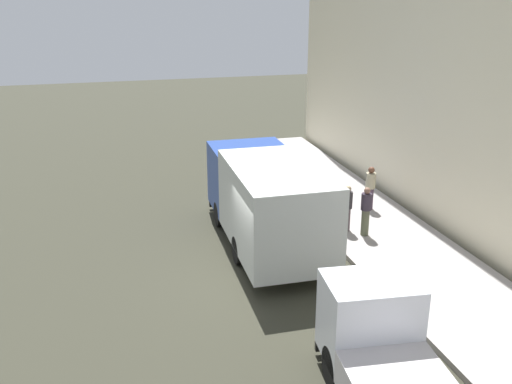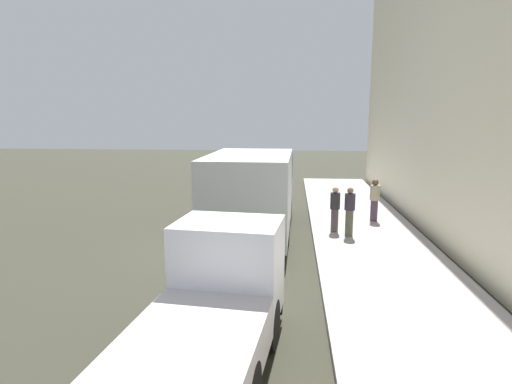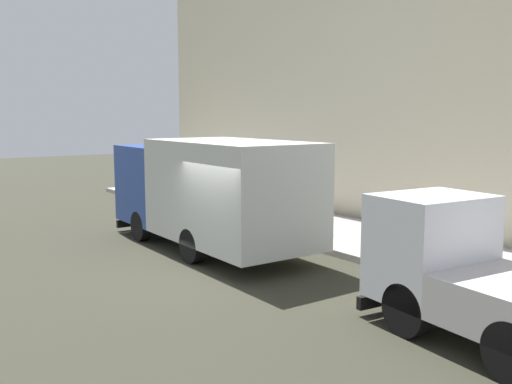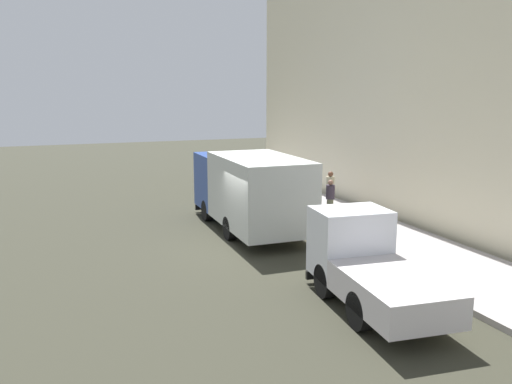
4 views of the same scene
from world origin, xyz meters
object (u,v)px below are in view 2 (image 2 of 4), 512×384
(pedestrian_third, at_px, (335,208))
(pedestrian_standing, at_px, (375,199))
(large_utility_truck, at_px, (254,189))
(pedestrian_walking, at_px, (350,210))
(small_flatbed_truck, at_px, (213,308))

(pedestrian_third, bearing_deg, pedestrian_standing, -166.42)
(large_utility_truck, bearing_deg, pedestrian_third, 2.46)
(pedestrian_walking, relative_size, pedestrian_standing, 1.02)
(large_utility_truck, relative_size, small_flatbed_truck, 1.49)
(large_utility_truck, relative_size, pedestrian_walking, 4.30)
(pedestrian_standing, bearing_deg, small_flatbed_truck, 1.23)
(pedestrian_standing, bearing_deg, pedestrian_third, -19.56)
(pedestrian_walking, bearing_deg, large_utility_truck, 86.18)
(large_utility_truck, relative_size, pedestrian_standing, 4.39)
(large_utility_truck, height_order, pedestrian_standing, large_utility_truck)
(large_utility_truck, height_order, pedestrian_walking, large_utility_truck)
(small_flatbed_truck, bearing_deg, pedestrian_third, 77.02)
(small_flatbed_truck, relative_size, pedestrian_walking, 2.89)
(pedestrian_walking, distance_m, pedestrian_third, 0.68)
(large_utility_truck, xyz_separation_m, pedestrian_third, (2.84, 0.07, -0.62))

